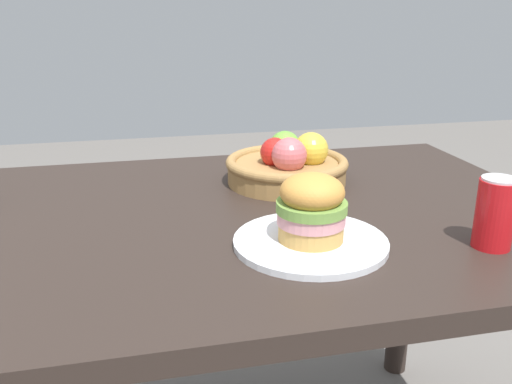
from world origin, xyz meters
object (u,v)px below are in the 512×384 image
Objects in this scene: plate at (310,242)px; fruit_basket at (288,165)px; soda_can at (495,213)px; sandwich at (312,207)px.

fruit_basket reaches higher than plate.
plate is 0.32m from soda_can.
soda_can reaches higher than plate.
plate is at bearing 166.27° from soda_can.
fruit_basket is (0.06, 0.36, -0.03)m from sandwich.
soda_can is 0.43× the size of fruit_basket.
sandwich is 0.32m from soda_can.
fruit_basket is (-0.25, 0.43, -0.02)m from soda_can.
sandwich is 0.43× the size of fruit_basket.
sandwich is at bearing -99.63° from fruit_basket.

